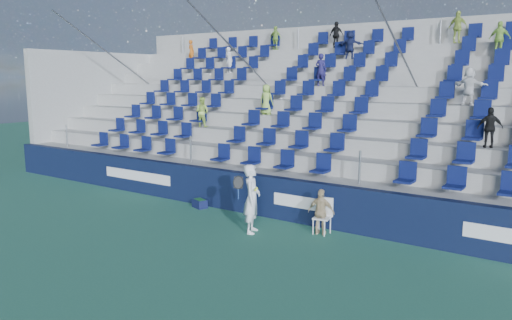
{
  "coord_description": "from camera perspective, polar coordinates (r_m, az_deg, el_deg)",
  "views": [
    {
      "loc": [
        8.15,
        -8.67,
        4.02
      ],
      "look_at": [
        0.2,
        2.8,
        1.7
      ],
      "focal_mm": 35.0,
      "sensor_mm": 36.0,
      "label": 1
    }
  ],
  "objects": [
    {
      "name": "grandstand",
      "position": [
        18.87,
        8.99,
        3.59
      ],
      "size": [
        24.0,
        8.17,
        6.63
      ],
      "color": "#A0A09B",
      "rests_on": "ground"
    },
    {
      "name": "ball_bin",
      "position": [
        15.7,
        -6.44,
        -4.91
      ],
      "size": [
        0.55,
        0.45,
        0.27
      ],
      "color": "#10163D",
      "rests_on": "ground"
    },
    {
      "name": "line_judge_chair",
      "position": [
        13.15,
        7.75,
        -6.04
      ],
      "size": [
        0.48,
        0.49,
        0.94
      ],
      "color": "white",
      "rests_on": "ground"
    },
    {
      "name": "tennis_player",
      "position": [
        12.99,
        -0.48,
        -4.44
      ],
      "size": [
        0.73,
        0.78,
        1.81
      ],
      "color": "white",
      "rests_on": "ground"
    },
    {
      "name": "ground",
      "position": [
        12.56,
        -8.16,
        -9.33
      ],
      "size": [
        70.0,
        70.0,
        0.0
      ],
      "primitive_type": "plane",
      "color": "#317258",
      "rests_on": "ground"
    },
    {
      "name": "line_judge",
      "position": [
        13.0,
        7.45,
        -5.91
      ],
      "size": [
        0.74,
        0.42,
        1.19
      ],
      "primitive_type": "imported",
      "rotation": [
        0.0,
        0.0,
        3.33
      ],
      "color": "tan",
      "rests_on": "ground"
    },
    {
      "name": "sponsor_wall",
      "position": [
        14.76,
        0.14,
        -3.96
      ],
      "size": [
        24.0,
        0.32,
        1.2
      ],
      "color": "#0E1633",
      "rests_on": "ground"
    }
  ]
}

